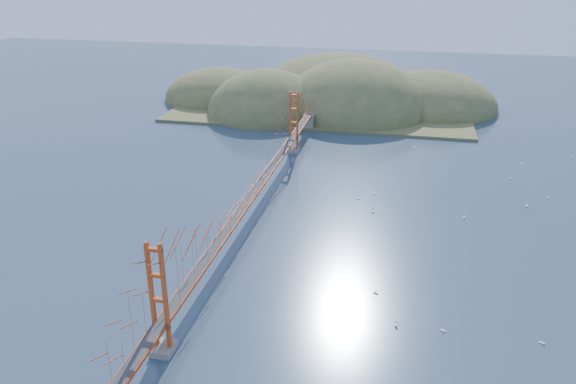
% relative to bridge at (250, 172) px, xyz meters
% --- Properties ---
extents(ground, '(320.00, 320.00, 0.00)m').
position_rel_bridge_xyz_m(ground, '(0.00, -0.18, -7.01)').
color(ground, '#324864').
rests_on(ground, ground).
extents(bridge, '(2.20, 94.40, 12.00)m').
position_rel_bridge_xyz_m(bridge, '(0.00, 0.00, 0.00)').
color(bridge, gray).
rests_on(bridge, ground).
extents(far_headlands, '(84.00, 58.00, 25.00)m').
position_rel_bridge_xyz_m(far_headlands, '(2.21, 68.33, -7.01)').
color(far_headlands, olive).
rests_on(far_headlands, ground).
extents(sailboat_12, '(0.48, 0.39, 0.56)m').
position_rel_bridge_xyz_m(sailboat_12, '(17.21, 20.36, -6.87)').
color(sailboat_12, white).
rests_on(sailboat_12, ground).
extents(sailboat_14, '(0.41, 0.50, 0.60)m').
position_rel_bridge_xyz_m(sailboat_14, '(29.84, 6.52, -6.87)').
color(sailboat_14, white).
rests_on(sailboat_14, ground).
extents(sailboat_4, '(0.68, 0.68, 0.73)m').
position_rel_bridge_xyz_m(sailboat_4, '(39.29, 12.65, -6.85)').
color(sailboat_4, white).
rests_on(sailboat_4, ground).
extents(sailboat_3, '(0.63, 0.63, 0.66)m').
position_rel_bridge_xyz_m(sailboat_3, '(16.66, 12.55, -6.86)').
color(sailboat_3, white).
rests_on(sailboat_3, ground).
extents(sailboat_2, '(0.55, 0.55, 0.61)m').
position_rel_bridge_xyz_m(sailboat_2, '(35.33, -21.18, -6.87)').
color(sailboat_2, white).
rests_on(sailboat_2, ground).
extents(sailboat_9, '(0.54, 0.55, 0.62)m').
position_rel_bridge_xyz_m(sailboat_9, '(38.39, 23.94, -6.87)').
color(sailboat_9, white).
rests_on(sailboat_9, ground).
extents(sailboat_1, '(0.57, 0.61, 0.68)m').
position_rel_bridge_xyz_m(sailboat_1, '(16.88, 5.79, -6.86)').
color(sailboat_1, white).
rests_on(sailboat_1, ground).
extents(sailboat_7, '(0.61, 0.54, 0.69)m').
position_rel_bridge_xyz_m(sailboat_7, '(22.43, 37.58, -6.86)').
color(sailboat_7, white).
rests_on(sailboat_7, ground).
extents(sailboat_17, '(0.57, 0.50, 0.65)m').
position_rel_bridge_xyz_m(sailboat_17, '(41.44, 31.91, -6.86)').
color(sailboat_17, white).
rests_on(sailboat_17, ground).
extents(sailboat_8, '(0.50, 0.48, 0.56)m').
position_rel_bridge_xyz_m(sailboat_8, '(43.07, 16.73, -6.87)').
color(sailboat_8, white).
rests_on(sailboat_8, ground).
extents(sailboat_16, '(0.63, 0.63, 0.67)m').
position_rel_bridge_xyz_m(sailboat_16, '(14.25, 10.15, -6.86)').
color(sailboat_16, white).
rests_on(sailboat_16, ground).
extents(sailboat_6, '(0.57, 0.57, 0.61)m').
position_rel_bridge_xyz_m(sailboat_6, '(26.00, -21.23, -6.87)').
color(sailboat_6, white).
rests_on(sailboat_6, ground).
extents(sailboat_0, '(0.55, 0.60, 0.68)m').
position_rel_bridge_xyz_m(sailboat_0, '(21.39, -21.31, -6.86)').
color(sailboat_0, white).
rests_on(sailboat_0, ground).
extents(sailboat_extra_0, '(0.56, 0.54, 0.63)m').
position_rel_bridge_xyz_m(sailboat_extra_0, '(51.36, 37.94, -6.86)').
color(sailboat_extra_0, white).
rests_on(sailboat_extra_0, ground).
extents(sailboat_extra_1, '(0.59, 0.57, 0.66)m').
position_rel_bridge_xyz_m(sailboat_extra_1, '(18.93, -15.85, -6.86)').
color(sailboat_extra_1, white).
rests_on(sailboat_extra_1, ground).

